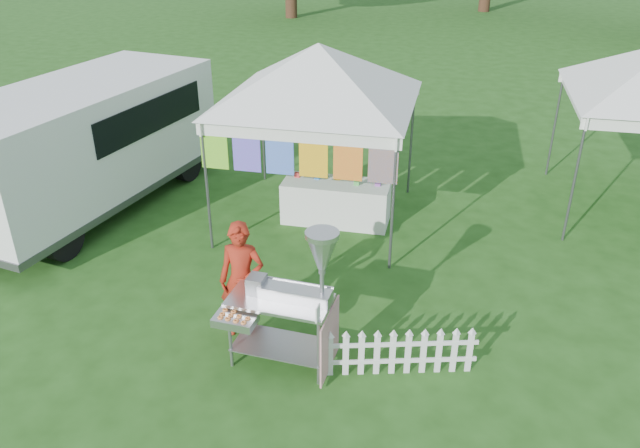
# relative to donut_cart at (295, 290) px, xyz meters

# --- Properties ---
(ground) EXTENTS (120.00, 120.00, 0.00)m
(ground) POSITION_rel_donut_cart_xyz_m (-0.61, 0.38, -1.07)
(ground) COLOR #204915
(ground) RESTS_ON ground
(canopy_main) EXTENTS (4.24, 4.24, 3.45)m
(canopy_main) POSITION_rel_donut_cart_xyz_m (-0.61, 3.87, 1.92)
(canopy_main) COLOR #59595E
(canopy_main) RESTS_ON ground
(donut_cart) EXTENTS (1.35, 0.84, 1.81)m
(donut_cart) POSITION_rel_donut_cart_xyz_m (0.00, 0.00, 0.00)
(donut_cart) COLOR gray
(donut_cart) RESTS_ON ground
(vendor) EXTENTS (0.60, 0.42, 1.56)m
(vendor) POSITION_rel_donut_cart_xyz_m (-0.80, 0.47, -0.29)
(vendor) COLOR maroon
(vendor) RESTS_ON ground
(cargo_van) EXTENTS (3.04, 5.58, 2.20)m
(cargo_van) POSITION_rel_donut_cart_xyz_m (-4.70, 3.60, 0.11)
(cargo_van) COLOR white
(cargo_van) RESTS_ON ground
(picket_fence) EXTENTS (1.74, 0.49, 0.56)m
(picket_fence) POSITION_rel_donut_cart_xyz_m (1.21, 0.12, -0.78)
(picket_fence) COLOR white
(picket_fence) RESTS_ON ground
(display_table) EXTENTS (1.80, 0.70, 0.72)m
(display_table) POSITION_rel_donut_cart_xyz_m (-0.29, 3.81, -0.71)
(display_table) COLOR white
(display_table) RESTS_ON ground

